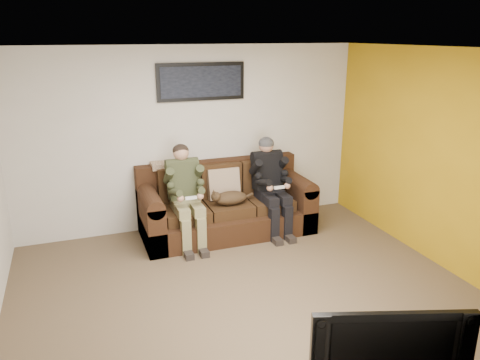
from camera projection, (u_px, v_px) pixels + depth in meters
name	position (u px, v px, depth m)	size (l,w,h in m)	color
floor	(249.00, 298.00, 5.07)	(5.00, 5.00, 0.00)	brown
ceiling	(250.00, 49.00, 4.29)	(5.00, 5.00, 0.00)	silver
wall_back	(193.00, 139.00, 6.69)	(5.00, 5.00, 0.00)	beige
wall_front	(393.00, 298.00, 2.66)	(5.00, 5.00, 0.00)	beige
wall_right	(447.00, 161.00, 5.50)	(4.50, 4.50, 0.00)	beige
accent_wall_right	(447.00, 161.00, 5.50)	(4.50, 4.50, 0.00)	#B98D12
sofa	(225.00, 206.00, 6.71)	(2.39, 1.03, 0.98)	#311B0E
throw_pillow	(224.00, 184.00, 6.65)	(0.46, 0.13, 0.43)	#9F8368
throw_blanket	(169.00, 165.00, 6.56)	(0.49, 0.24, 0.09)	#BFAA8C
person_left	(185.00, 189.00, 6.21)	(0.51, 0.87, 1.33)	#857E53
person_right	(270.00, 179.00, 6.62)	(0.51, 0.86, 1.34)	black
cat	(229.00, 198.00, 6.43)	(0.66, 0.26, 0.24)	#49331C
framed_poster	(201.00, 82.00, 6.47)	(1.25, 0.05, 0.52)	black
television	(386.00, 344.00, 3.19)	(1.09, 0.14, 0.63)	black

